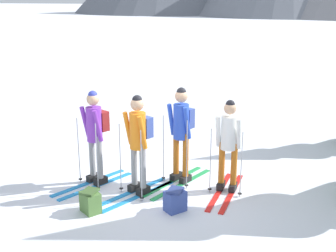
{
  "coord_description": "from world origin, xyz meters",
  "views": [
    {
      "loc": [
        2.76,
        -6.78,
        3.33
      ],
      "look_at": [
        0.15,
        0.44,
        1.05
      ],
      "focal_mm": 46.49,
      "sensor_mm": 36.0,
      "label": 1
    }
  ],
  "objects_px": {
    "skier_in_white": "(229,141)",
    "backpack_on_snow_front": "(90,201)",
    "skier_in_blue": "(181,129)",
    "backpack_on_snow_beside": "(175,200)",
    "skier_in_purple": "(95,132)",
    "skier_in_orange": "(138,139)"
  },
  "relations": [
    {
      "from": "skier_in_white",
      "to": "backpack_on_snow_front",
      "type": "xyz_separation_m",
      "value": [
        -1.89,
        -1.57,
        -0.74
      ]
    },
    {
      "from": "skier_in_blue",
      "to": "backpack_on_snow_front",
      "type": "xyz_separation_m",
      "value": [
        -0.98,
        -1.66,
        -0.84
      ]
    },
    {
      "from": "skier_in_blue",
      "to": "backpack_on_snow_beside",
      "type": "xyz_separation_m",
      "value": [
        0.28,
        -1.15,
        -0.84
      ]
    },
    {
      "from": "skier_in_orange",
      "to": "skier_in_blue",
      "type": "relative_size",
      "value": 0.99
    },
    {
      "from": "skier_in_purple",
      "to": "backpack_on_snow_beside",
      "type": "bearing_deg",
      "value": -17.54
    },
    {
      "from": "skier_in_blue",
      "to": "backpack_on_snow_beside",
      "type": "height_order",
      "value": "skier_in_blue"
    },
    {
      "from": "skier_in_white",
      "to": "backpack_on_snow_front",
      "type": "height_order",
      "value": "skier_in_white"
    },
    {
      "from": "skier_in_purple",
      "to": "backpack_on_snow_front",
      "type": "xyz_separation_m",
      "value": [
        0.45,
        -1.05,
        -0.81
      ]
    },
    {
      "from": "skier_in_blue",
      "to": "skier_in_white",
      "type": "relative_size",
      "value": 1.08
    },
    {
      "from": "skier_in_white",
      "to": "backpack_on_snow_front",
      "type": "relative_size",
      "value": 4.18
    },
    {
      "from": "skier_in_purple",
      "to": "skier_in_orange",
      "type": "relative_size",
      "value": 0.99
    },
    {
      "from": "backpack_on_snow_front",
      "to": "skier_in_white",
      "type": "bearing_deg",
      "value": 39.73
    },
    {
      "from": "skier_in_blue",
      "to": "backpack_on_snow_front",
      "type": "bearing_deg",
      "value": -120.73
    },
    {
      "from": "skier_in_blue",
      "to": "backpack_on_snow_beside",
      "type": "distance_m",
      "value": 1.45
    },
    {
      "from": "skier_in_orange",
      "to": "skier_in_blue",
      "type": "xyz_separation_m",
      "value": [
        0.53,
        0.73,
        0.02
      ]
    },
    {
      "from": "skier_in_orange",
      "to": "backpack_on_snow_front",
      "type": "distance_m",
      "value": 1.32
    },
    {
      "from": "skier_in_blue",
      "to": "backpack_on_snow_front",
      "type": "relative_size",
      "value": 4.52
    },
    {
      "from": "skier_in_blue",
      "to": "backpack_on_snow_front",
      "type": "height_order",
      "value": "skier_in_blue"
    },
    {
      "from": "skier_in_blue",
      "to": "skier_in_white",
      "type": "bearing_deg",
      "value": -5.69
    },
    {
      "from": "skier_in_purple",
      "to": "backpack_on_snow_beside",
      "type": "height_order",
      "value": "skier_in_purple"
    },
    {
      "from": "skier_in_blue",
      "to": "backpack_on_snow_beside",
      "type": "bearing_deg",
      "value": -76.23
    },
    {
      "from": "backpack_on_snow_front",
      "to": "backpack_on_snow_beside",
      "type": "distance_m",
      "value": 1.36
    }
  ]
}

